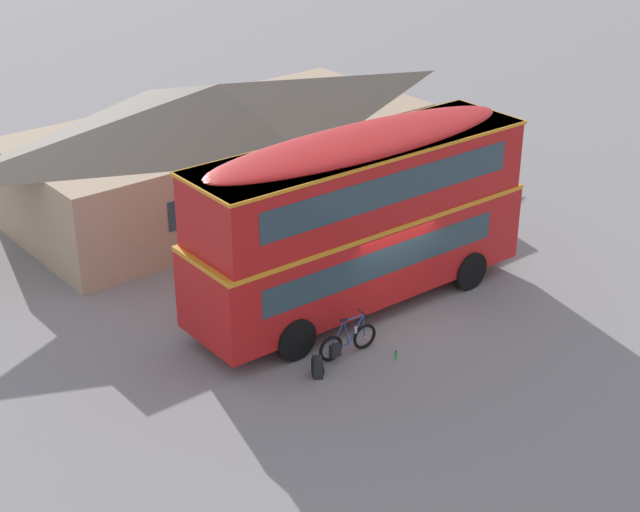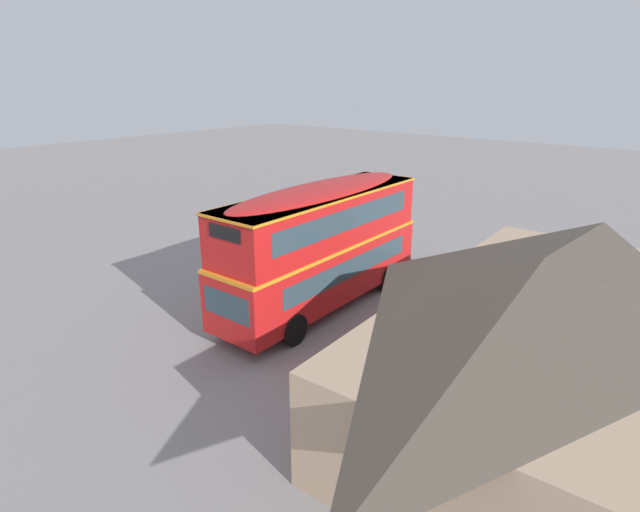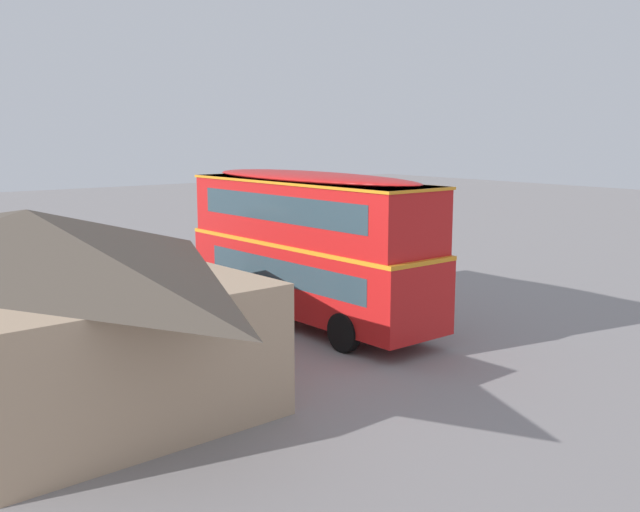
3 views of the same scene
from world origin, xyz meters
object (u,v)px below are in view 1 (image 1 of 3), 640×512
at_px(water_bottle_green_metal, 396,355).
at_px(double_decker_bus, 360,214).
at_px(backpack_on_ground, 318,366).
at_px(touring_bicycle, 346,342).

bearing_deg(water_bottle_green_metal, double_decker_bus, 69.32).
height_order(backpack_on_ground, water_bottle_green_metal, backpack_on_ground).
height_order(double_decker_bus, water_bottle_green_metal, double_decker_bus).
height_order(double_decker_bus, backpack_on_ground, double_decker_bus).
bearing_deg(backpack_on_ground, touring_bicycle, 16.44).
xyz_separation_m(touring_bicycle, water_bottle_green_metal, (0.87, -0.85, -0.27)).
xyz_separation_m(double_decker_bus, touring_bicycle, (-1.90, -1.89, -2.27)).
bearing_deg(water_bottle_green_metal, touring_bicycle, 135.63).
distance_m(double_decker_bus, water_bottle_green_metal, 3.88).
distance_m(backpack_on_ground, water_bottle_green_metal, 2.07).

